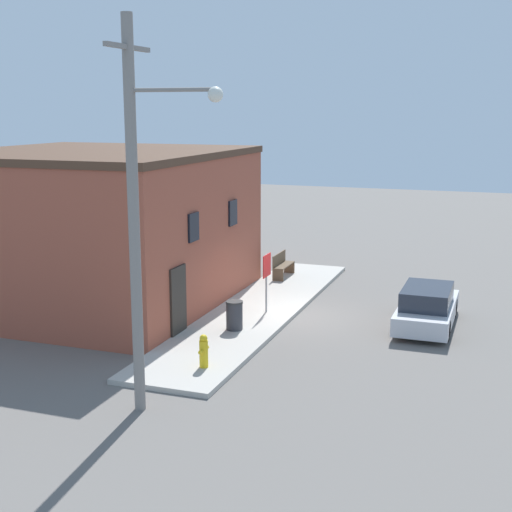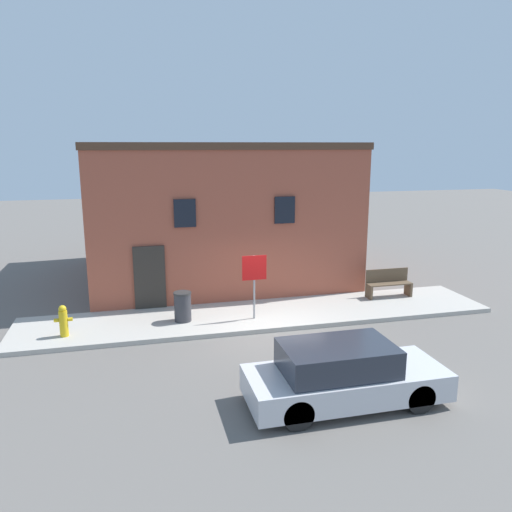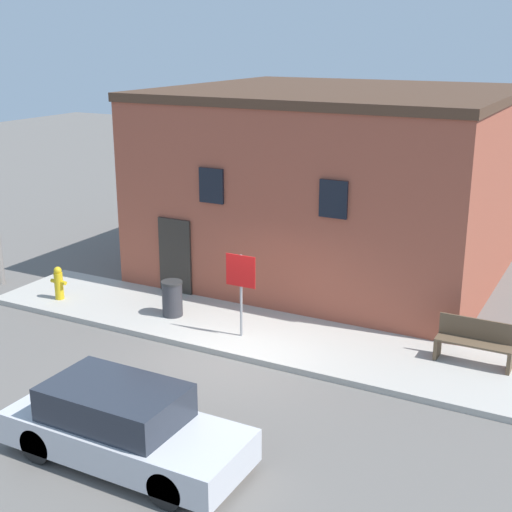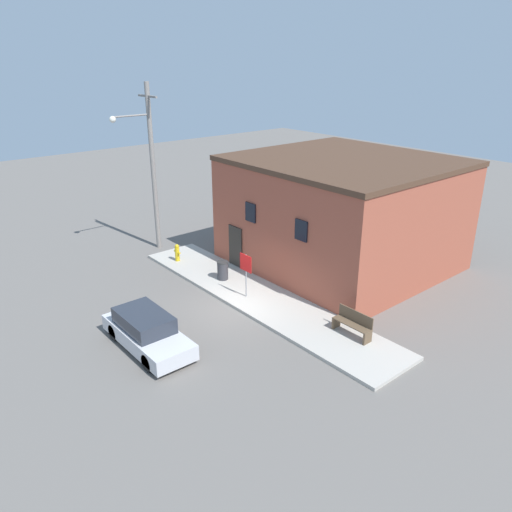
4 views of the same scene
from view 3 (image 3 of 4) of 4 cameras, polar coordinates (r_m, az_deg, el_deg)
ground_plane at (r=15.96m, az=-1.89°, el=-8.26°), size 80.00×80.00×0.00m
sidewalk at (r=17.03m, az=0.43°, el=-6.29°), size 14.83×2.77×0.14m
brick_building at (r=21.60m, az=6.59°, el=6.02°), size 9.63×9.15×5.43m
fire_hydrant at (r=19.63m, az=-15.51°, el=-2.09°), size 0.49×0.23×0.90m
stop_sign at (r=16.28m, az=-1.23°, el=-1.90°), size 0.75×0.06×1.98m
bench at (r=15.97m, az=17.09°, el=-6.62°), size 1.60×0.44×0.97m
trash_bin at (r=17.93m, az=-6.72°, el=-3.38°), size 0.53×0.53×0.90m
parked_car at (r=12.41m, az=-10.58°, el=-13.21°), size 4.22×1.66×1.33m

